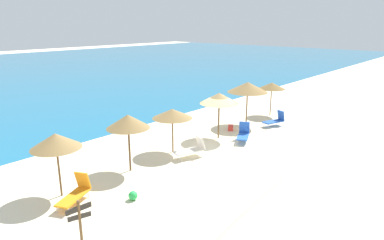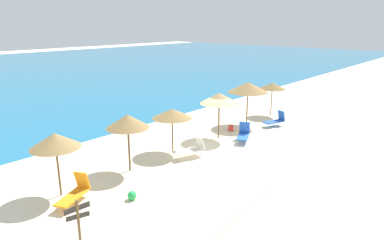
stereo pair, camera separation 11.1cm
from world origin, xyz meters
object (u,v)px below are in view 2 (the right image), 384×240
(lounge_chair_3, at_px, (243,134))
(wooden_signpost, at_px, (78,218))
(beach_umbrella_3, at_px, (219,98))
(beach_ball, at_px, (132,195))
(lounge_chair_1, at_px, (75,192))
(beach_umbrella_1, at_px, (128,121))
(lounge_chair_0, at_px, (192,149))
(cooler_box, at_px, (231,128))
(lounge_chair_2, at_px, (276,120))
(beach_umbrella_0, at_px, (55,141))
(beach_umbrella_4, at_px, (248,87))
(beach_umbrella_5, at_px, (272,86))
(beach_umbrella_2, at_px, (172,114))

(lounge_chair_3, xyz_separation_m, wooden_signpost, (-11.74, -1.58, 0.48))
(beach_umbrella_3, height_order, beach_ball, beach_umbrella_3)
(lounge_chair_1, height_order, wooden_signpost, wooden_signpost)
(beach_umbrella_1, relative_size, lounge_chair_0, 1.56)
(lounge_chair_3, bearing_deg, cooler_box, -61.08)
(lounge_chair_1, relative_size, lounge_chair_2, 1.07)
(beach_umbrella_3, bearing_deg, lounge_chair_1, -177.08)
(beach_umbrella_0, distance_m, beach_umbrella_1, 3.43)
(lounge_chair_1, distance_m, cooler_box, 11.69)
(beach_umbrella_4, height_order, lounge_chair_0, beach_umbrella_4)
(beach_ball, bearing_deg, beach_umbrella_1, 52.87)
(beach_umbrella_5, distance_m, lounge_chair_2, 3.45)
(beach_umbrella_2, xyz_separation_m, beach_umbrella_4, (6.99, -0.22, 0.48))
(beach_umbrella_3, distance_m, cooler_box, 2.90)
(beach_umbrella_0, bearing_deg, lounge_chair_3, -10.21)
(lounge_chair_0, distance_m, lounge_chair_1, 6.53)
(beach_umbrella_1, distance_m, beach_umbrella_3, 6.61)
(wooden_signpost, xyz_separation_m, cooler_box, (12.99, 3.34, -0.77))
(beach_umbrella_0, xyz_separation_m, lounge_chair_3, (10.52, -1.90, -1.89))
(lounge_chair_1, xyz_separation_m, wooden_signpost, (-1.33, -2.53, 0.51))
(beach_umbrella_0, relative_size, beach_umbrella_3, 0.95)
(lounge_chair_3, bearing_deg, beach_ball, 67.73)
(lounge_chair_3, height_order, cooler_box, lounge_chair_3)
(beach_umbrella_5, bearing_deg, beach_umbrella_1, -179.92)
(beach_umbrella_2, height_order, lounge_chair_1, beach_umbrella_2)
(lounge_chair_3, height_order, beach_ball, lounge_chair_3)
(lounge_chair_1, bearing_deg, beach_umbrella_1, -102.36)
(beach_umbrella_0, height_order, beach_umbrella_3, beach_umbrella_3)
(lounge_chair_2, xyz_separation_m, beach_ball, (-12.90, -0.63, -0.24))
(beach_umbrella_0, bearing_deg, beach_umbrella_4, -0.84)
(beach_umbrella_0, relative_size, beach_umbrella_5, 1.07)
(beach_umbrella_2, height_order, lounge_chair_3, beach_umbrella_2)
(beach_umbrella_0, height_order, beach_umbrella_2, beach_umbrella_0)
(beach_umbrella_1, bearing_deg, beach_umbrella_0, 177.20)
(beach_umbrella_2, relative_size, wooden_signpost, 1.55)
(beach_umbrella_1, height_order, lounge_chair_1, beach_umbrella_1)
(lounge_chair_2, bearing_deg, wooden_signpost, 115.96)
(beach_umbrella_3, relative_size, cooler_box, 6.21)
(lounge_chair_2, bearing_deg, beach_umbrella_4, 53.04)
(beach_umbrella_5, bearing_deg, lounge_chair_0, -173.91)
(beach_umbrella_2, relative_size, lounge_chair_0, 1.36)
(beach_umbrella_2, distance_m, beach_ball, 5.79)
(beach_umbrella_3, bearing_deg, beach_umbrella_5, 2.37)
(beach_umbrella_4, distance_m, beach_umbrella_5, 3.48)
(beach_ball, bearing_deg, lounge_chair_3, 3.70)
(beach_umbrella_0, height_order, beach_umbrella_5, beach_umbrella_0)
(beach_umbrella_2, bearing_deg, beach_umbrella_5, -0.95)
(beach_umbrella_2, height_order, wooden_signpost, beach_umbrella_2)
(beach_umbrella_0, relative_size, lounge_chair_3, 1.73)
(lounge_chair_0, bearing_deg, beach_umbrella_0, 95.89)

